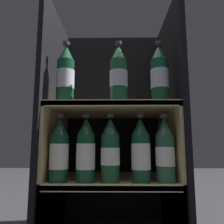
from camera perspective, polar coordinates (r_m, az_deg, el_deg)
fridge_back_wall at (r=1.21m, az=0.20°, el=-2.98°), size 0.56×0.02×1.01m
fridge_side_left at (r=1.04m, az=-15.10°, el=-1.73°), size 0.02×0.45×1.01m
fridge_side_right at (r=1.03m, az=15.32°, el=-1.67°), size 0.02×0.45×1.01m
shelf_lower at (r=1.00m, az=0.05°, el=-19.67°), size 0.52×0.41×0.25m
shelf_upper at (r=0.99m, az=0.05°, el=-8.48°), size 0.52×0.41×0.55m
bottle_upper_front_0 at (r=0.92m, az=-12.07°, el=9.31°), size 0.07×0.07×0.26m
bottle_upper_front_1 at (r=0.89m, az=1.73°, el=9.61°), size 0.07×0.07×0.26m
bottle_upper_front_2 at (r=0.91m, az=12.31°, el=9.41°), size 0.07×0.07×0.26m
bottle_lower_front_0 at (r=0.88m, az=-13.63°, el=-10.07°), size 0.07×0.07×0.26m
bottle_lower_front_1 at (r=0.86m, az=-6.86°, el=-10.29°), size 0.07×0.07×0.26m
bottle_lower_front_2 at (r=0.85m, az=-0.45°, el=-10.24°), size 0.07×0.07×0.26m
bottle_lower_front_3 at (r=0.85m, az=7.52°, el=-10.29°), size 0.07×0.07×0.26m
bottle_lower_front_4 at (r=0.87m, az=13.68°, el=-9.99°), size 0.07×0.07×0.26m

